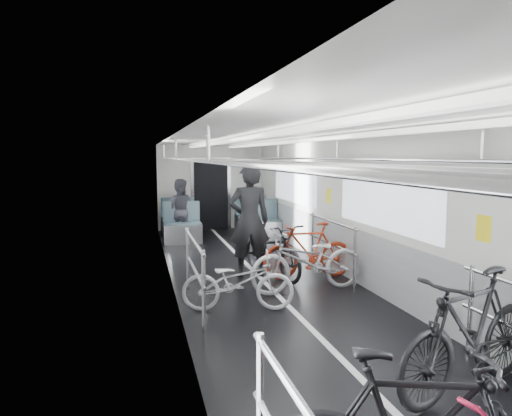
{
  "coord_description": "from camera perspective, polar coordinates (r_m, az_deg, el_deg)",
  "views": [
    {
      "loc": [
        -1.99,
        -5.94,
        2.1
      ],
      "look_at": [
        0.0,
        1.78,
        1.19
      ],
      "focal_mm": 32.0,
      "sensor_mm": 36.0,
      "label": 1
    }
  ],
  "objects": [
    {
      "name": "car_shell",
      "position": [
        8.03,
        0.01,
        -0.42
      ],
      "size": [
        3.02,
        14.01,
        2.41
      ],
      "color": "black",
      "rests_on": "ground"
    },
    {
      "name": "bike_aisle",
      "position": [
        8.01,
        2.03,
        -5.18
      ],
      "size": [
        1.08,
        1.91,
        0.95
      ],
      "primitive_type": "imported",
      "rotation": [
        0.0,
        0.0,
        0.26
      ],
      "color": "black",
      "rests_on": "floor"
    },
    {
      "name": "bike_right_far",
      "position": [
        7.88,
        6.6,
        -5.32
      ],
      "size": [
        1.63,
        0.51,
        0.97
      ],
      "primitive_type": "imported",
      "rotation": [
        0.0,
        0.0,
        -1.61
      ],
      "color": "maroon",
      "rests_on": "floor"
    },
    {
      "name": "bike_left_far",
      "position": [
        6.27,
        -2.26,
        -9.2
      ],
      "size": [
        1.6,
        0.83,
        0.8
      ],
      "primitive_type": "imported",
      "rotation": [
        0.0,
        0.0,
        1.37
      ],
      "color": "silver",
      "rests_on": "floor"
    },
    {
      "name": "person_seated",
      "position": [
        11.41,
        -9.54,
        -0.24
      ],
      "size": [
        0.88,
        0.77,
        1.54
      ],
      "primitive_type": "imported",
      "rotation": [
        0.0,
        0.0,
        2.85
      ],
      "color": "#313039",
      "rests_on": "floor"
    },
    {
      "name": "bike_right_near",
      "position": [
        4.55,
        25.23,
        -13.94
      ],
      "size": [
        1.93,
        1.04,
        1.12
      ],
      "primitive_type": "imported",
      "rotation": [
        0.0,
        0.0,
        -1.28
      ],
      "color": "black",
      "rests_on": "floor"
    },
    {
      "name": "person_standing",
      "position": [
        7.91,
        -0.85,
        -1.6
      ],
      "size": [
        0.75,
        0.52,
        1.96
      ],
      "primitive_type": "imported",
      "rotation": [
        0.0,
        0.0,
        3.07
      ],
      "color": "black",
      "rests_on": "floor"
    },
    {
      "name": "bike_right_mid",
      "position": [
        7.12,
        6.57,
        -6.53
      ],
      "size": [
        1.94,
        0.83,
        0.99
      ],
      "primitive_type": "imported",
      "rotation": [
        0.0,
        0.0,
        -1.48
      ],
      "color": "#A9A8AD",
      "rests_on": "floor"
    }
  ]
}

